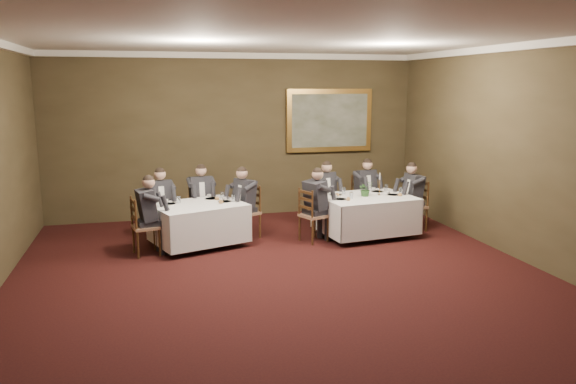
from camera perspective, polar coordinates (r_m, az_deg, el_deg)
name	(u,v)px	position (r m, az deg, el deg)	size (l,w,h in m)	color
ground	(296,296)	(7.81, 0.77, -10.48)	(10.00, 10.00, 0.00)	black
ceiling	(296,31)	(7.31, 0.84, 16.01)	(8.00, 10.00, 0.10)	silver
back_wall	(236,136)	(12.23, -5.32, 5.68)	(8.00, 0.10, 3.50)	#372F1B
front_wall	(576,325)	(2.98, 27.21, -11.92)	(8.00, 0.10, 3.50)	#372F1B
right_wall	(556,159)	(9.24, 25.57, 3.00)	(0.10, 10.00, 3.50)	#372F1B
crown_molding	(296,36)	(7.30, 0.84, 15.54)	(8.00, 10.00, 0.12)	white
table_main	(365,213)	(10.78, 7.88, -2.08)	(1.88, 1.53, 0.67)	#321B0D
table_second	(199,221)	(10.12, -9.08, -2.96)	(1.85, 1.62, 0.67)	#321B0D
chair_main_backleft	(323,213)	(11.37, 3.62, -2.17)	(0.55, 0.54, 1.00)	#8C6547
diner_main_backleft	(324,202)	(11.31, 3.67, -1.05)	(0.53, 0.58, 1.35)	black
chair_main_backright	(364,210)	(11.79, 7.70, -1.78)	(0.52, 0.51, 1.00)	#8C6547
diner_main_backright	(364,199)	(11.73, 7.76, -0.70)	(0.50, 0.56, 1.35)	black
chair_main_endleft	(313,226)	(10.33, 2.58, -3.50)	(0.55, 0.57, 1.00)	#8C6547
diner_main_endleft	(314,214)	(10.28, 2.64, -2.25)	(0.60, 0.55, 1.35)	black
chair_main_endright	(414,216)	(11.38, 12.66, -2.41)	(0.45, 0.47, 1.00)	#8C6547
diner_main_endright	(414,205)	(11.32, 12.65, -1.29)	(0.51, 0.44, 1.35)	black
chair_sec_backleft	(161,224)	(10.72, -12.80, -3.23)	(0.53, 0.51, 1.00)	#8C6547
diner_sec_backleft	(160,213)	(10.66, -12.84, -2.05)	(0.50, 0.56, 1.35)	black
chair_sec_backright	(202,219)	(11.02, -8.77, -2.69)	(0.48, 0.46, 1.00)	#8C6547
diner_sec_backright	(201,207)	(10.96, -8.80, -1.55)	(0.45, 0.51, 1.35)	black
chair_sec_endright	(247,223)	(10.58, -4.23, -3.17)	(0.58, 0.59, 1.00)	#8C6547
diner_sec_endright	(246,211)	(10.52, -4.30, -1.97)	(0.61, 0.58, 1.35)	black
chair_sec_endleft	(146,238)	(9.82, -14.25, -4.59)	(0.50, 0.52, 1.00)	#8C6547
diner_sec_endleft	(146,225)	(9.76, -14.25, -3.29)	(0.55, 0.49, 1.35)	black
centerpiece	(366,188)	(10.70, 7.88, 0.38)	(0.27, 0.24, 0.30)	#2D5926
candlestick	(379,187)	(10.85, 9.28, 0.54)	(0.06, 0.06, 0.44)	#A67432
place_setting_table_main	(338,193)	(10.84, 5.06, -0.06)	(0.33, 0.31, 0.14)	white
place_setting_table_second	(172,201)	(10.21, -11.71, -0.94)	(0.33, 0.31, 0.14)	white
painting	(329,120)	(12.64, 4.22, 7.26)	(1.97, 0.09, 1.39)	gold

